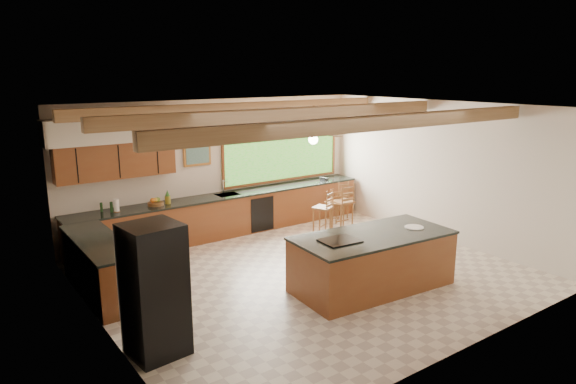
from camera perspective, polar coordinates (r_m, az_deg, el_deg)
ground at (r=9.43m, az=2.15°, el=-9.09°), size 7.20×7.20×0.00m
room_shell at (r=9.25m, az=-1.04°, el=4.74°), size 7.27×6.54×3.02m
counter_run at (r=10.90m, az=-9.44°, el=-3.57°), size 7.12×3.10×1.22m
island at (r=8.82m, az=9.34°, el=-7.57°), size 2.80×1.47×0.97m
refrigerator at (r=6.83m, az=-14.63°, el=-10.53°), size 0.75×0.73×1.75m
bar_stool_a at (r=11.36m, az=4.07°, el=-1.86°), size 0.50×0.50×1.06m
bar_stool_b at (r=11.71m, az=6.30°, el=-1.19°), size 0.43×0.43×1.15m
bar_stool_c at (r=12.07m, az=5.23°, el=-1.32°), size 0.43×0.43×0.94m
bar_stool_d at (r=12.80m, az=5.99°, el=-0.46°), size 0.40×0.40×0.95m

